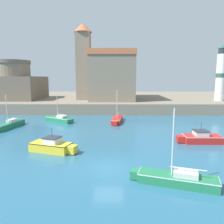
% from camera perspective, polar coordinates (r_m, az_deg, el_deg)
% --- Properties ---
extents(ground_plane, '(200.00, 200.00, 0.00)m').
position_cam_1_polar(ground_plane, '(18.65, -0.92, -14.08)').
color(ground_plane, '#28607F').
extents(quay_seawall, '(120.00, 40.00, 2.19)m').
position_cam_1_polar(quay_seawall, '(62.49, 0.12, 3.23)').
color(quay_seawall, gray).
rests_on(quay_seawall, ground).
extents(sailboat_red_0, '(2.11, 6.22, 5.30)m').
position_cam_1_polar(sailboat_red_0, '(36.33, 1.35, -1.97)').
color(sailboat_red_0, red).
rests_on(sailboat_red_0, ground).
extents(motorboat_red_1, '(4.95, 1.92, 2.33)m').
position_cam_1_polar(motorboat_red_1, '(26.91, 22.09, -6.27)').
color(motorboat_red_1, red).
rests_on(motorboat_red_1, ground).
extents(sailboat_green_3, '(5.44, 4.10, 5.18)m').
position_cam_1_polar(sailboat_green_3, '(37.64, -13.66, -1.80)').
color(sailboat_green_3, '#237A4C').
rests_on(sailboat_green_3, ground).
extents(motorboat_yellow_4, '(5.01, 2.89, 2.39)m').
position_cam_1_polar(motorboat_yellow_4, '(22.81, -15.31, -8.55)').
color(motorboat_yellow_4, yellow).
rests_on(motorboat_yellow_4, ground).
extents(sailboat_green_5, '(5.97, 2.97, 5.30)m').
position_cam_1_polar(sailboat_green_5, '(16.31, 16.39, -16.31)').
color(sailboat_green_5, '#237A4C').
rests_on(sailboat_green_5, ground).
extents(sailboat_green_6, '(2.14, 6.57, 4.92)m').
position_cam_1_polar(sailboat_green_6, '(35.41, -25.17, -2.98)').
color(sailboat_green_6, '#237A4C').
rests_on(sailboat_green_6, ground).
extents(church, '(13.85, 17.32, 17.30)m').
position_cam_1_polar(church, '(53.87, -0.62, 9.77)').
color(church, gray).
rests_on(church, quay_seawall).
extents(fortress, '(13.14, 13.14, 9.23)m').
position_cam_1_polar(fortress, '(58.61, -24.29, 6.54)').
color(fortress, '#685E4F').
rests_on(fortress, quay_seawall).
extents(lighthouse, '(1.97, 1.97, 12.22)m').
position_cam_1_polar(lighthouse, '(54.41, 26.52, 8.85)').
color(lighthouse, silver).
rests_on(lighthouse, quay_seawall).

